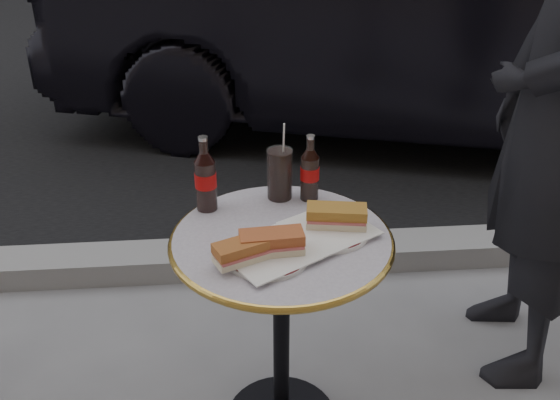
{
  "coord_description": "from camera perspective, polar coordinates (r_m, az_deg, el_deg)",
  "views": [
    {
      "loc": [
        -0.13,
        -1.44,
        1.65
      ],
      "look_at": [
        0.0,
        0.05,
        0.82
      ],
      "focal_mm": 40.0,
      "sensor_mm": 36.0,
      "label": 1
    }
  ],
  "objects": [
    {
      "name": "sandwich_left_b",
      "position": [
        1.61,
        -0.76,
        -3.99
      ],
      "size": [
        0.17,
        0.09,
        0.06
      ],
      "primitive_type": "cube",
      "rotation": [
        0.0,
        0.0,
        0.07
      ],
      "color": "#B1552D",
      "rests_on": "plate_left"
    },
    {
      "name": "cola_bottle_right",
      "position": [
        1.86,
        2.75,
        2.98
      ],
      "size": [
        0.07,
        0.07,
        0.21
      ],
      "primitive_type": null,
      "rotation": [
        0.0,
        0.0,
        0.21
      ],
      "color": "black",
      "rests_on": "bistro_table"
    },
    {
      "name": "curb",
      "position": [
        2.84,
        -1.44,
        -5.26
      ],
      "size": [
        40.0,
        0.2,
        0.12
      ],
      "primitive_type": "cube",
      "color": "gray",
      "rests_on": "ground"
    },
    {
      "name": "asphalt_road",
      "position": [
        6.65,
        -3.69,
        14.68
      ],
      "size": [
        40.0,
        8.0,
        0.0
      ],
      "primitive_type": "cube",
      "color": "black",
      "rests_on": "ground"
    },
    {
      "name": "sandwich_left_a",
      "position": [
        1.59,
        -3.3,
        -4.73
      ],
      "size": [
        0.17,
        0.13,
        0.05
      ],
      "primitive_type": "cube",
      "rotation": [
        0.0,
        0.0,
        0.42
      ],
      "color": "#A65B2A",
      "rests_on": "plate_left"
    },
    {
      "name": "sandwich_right",
      "position": [
        1.73,
        5.18,
        -1.58
      ],
      "size": [
        0.18,
        0.1,
        0.06
      ],
      "primitive_type": "cube",
      "rotation": [
        0.0,
        0.0,
        -0.16
      ],
      "color": "#AB732B",
      "rests_on": "plate_right"
    },
    {
      "name": "cola_bottle_left",
      "position": [
        1.81,
        -6.86,
        2.42
      ],
      "size": [
        0.08,
        0.08,
        0.23
      ],
      "primitive_type": null,
      "rotation": [
        0.0,
        0.0,
        -0.3
      ],
      "color": "black",
      "rests_on": "bistro_table"
    },
    {
      "name": "plate_left",
      "position": [
        1.63,
        -1.15,
        -5.1
      ],
      "size": [
        0.28,
        0.28,
        0.01
      ],
      "primitive_type": "cylinder",
      "rotation": [
        0.0,
        0.0,
        0.37
      ],
      "color": "silver",
      "rests_on": "bistro_table"
    },
    {
      "name": "plate_right",
      "position": [
        1.74,
        4.52,
        -2.79
      ],
      "size": [
        0.29,
        0.29,
        0.01
      ],
      "primitive_type": "cylinder",
      "rotation": [
        0.0,
        0.0,
        0.35
      ],
      "color": "white",
      "rests_on": "bistro_table"
    },
    {
      "name": "parked_car",
      "position": [
        4.22,
        12.8,
        16.21
      ],
      "size": [
        2.79,
        4.89,
        1.52
      ],
      "primitive_type": "imported",
      "rotation": [
        0.0,
        0.0,
        1.3
      ],
      "color": "black",
      "rests_on": "ground"
    },
    {
      "name": "cola_glass",
      "position": [
        1.87,
        -0.03,
        2.42
      ],
      "size": [
        0.09,
        0.09,
        0.16
      ],
      "primitive_type": "cylinder",
      "rotation": [
        0.0,
        0.0,
        -0.16
      ],
      "color": "black",
      "rests_on": "bistro_table"
    },
    {
      "name": "bistro_table",
      "position": [
        1.94,
        0.13,
        -12.54
      ],
      "size": [
        0.62,
        0.62,
        0.73
      ],
      "primitive_type": null,
      "color": "#BAB2C4",
      "rests_on": "ground"
    }
  ]
}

